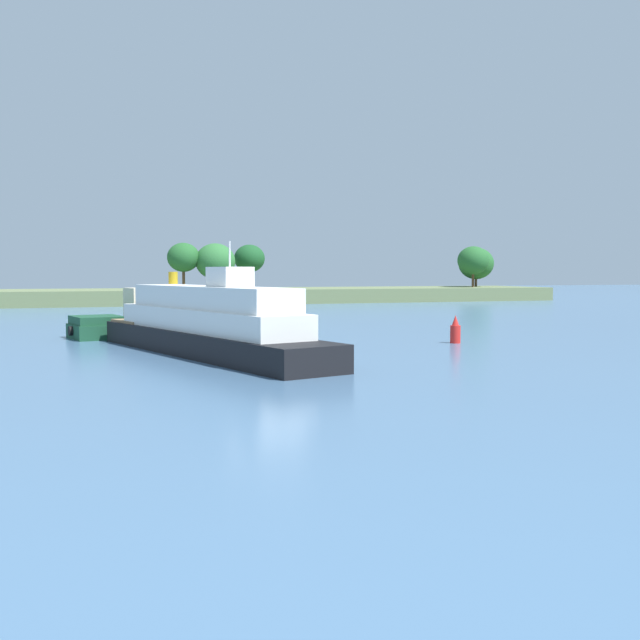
# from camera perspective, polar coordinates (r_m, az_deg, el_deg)

# --- Properties ---
(treeline_island) EXTENTS (99.57, 17.97, 9.21)m
(treeline_island) POSITION_cam_1_polar(r_m,az_deg,el_deg) (119.46, -3.92, 2.33)
(treeline_island) COLOR #66754C
(treeline_island) RESTS_ON ground
(tugboat) EXTENTS (12.26, 6.49, 4.83)m
(tugboat) POSITION_cam_1_polar(r_m,az_deg,el_deg) (57.71, -12.94, 0.00)
(tugboat) COLOR #19472D
(tugboat) RESTS_ON ground
(white_riverboat) EXTENTS (10.05, 23.30, 6.51)m
(white_riverboat) POSITION_cam_1_polar(r_m,az_deg,el_deg) (44.01, -8.59, -0.38)
(white_riverboat) COLOR black
(white_riverboat) RESTS_ON ground
(channel_buoy_red) EXTENTS (0.70, 0.70, 1.90)m
(channel_buoy_red) POSITION_cam_1_polar(r_m,az_deg,el_deg) (51.51, 10.27, -0.84)
(channel_buoy_red) COLOR red
(channel_buoy_red) RESTS_ON ground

